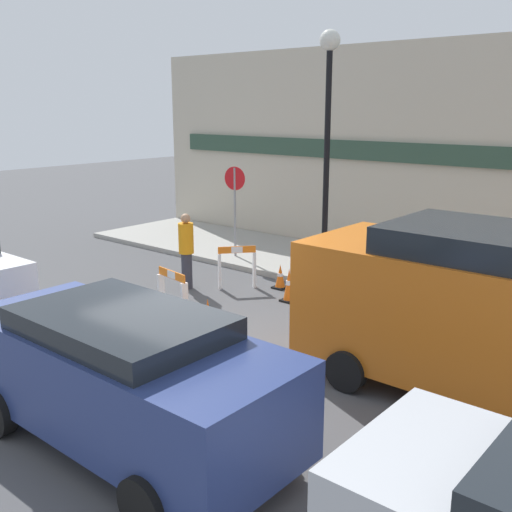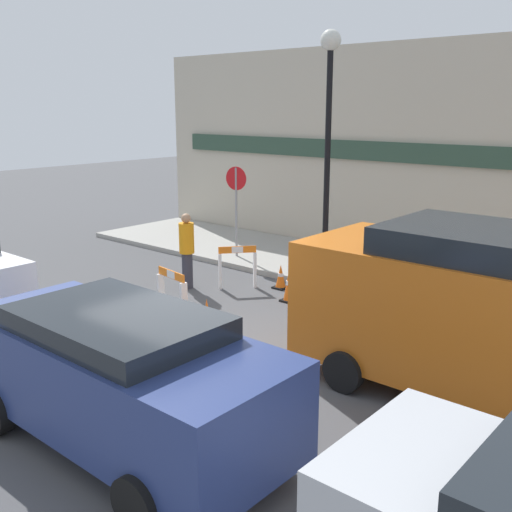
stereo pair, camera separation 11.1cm
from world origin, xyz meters
name	(u,v)px [view 1 (the left image)]	position (x,y,z in m)	size (l,w,h in m)	color
ground_plane	(191,360)	(0.00, 0.00, 0.00)	(60.00, 60.00, 0.00)	#4C4C4F
sidewalk_slab	(381,275)	(0.00, 6.21, 0.06)	(18.00, 3.43, 0.13)	#9E9B93
storefront_facade	(422,155)	(0.00, 8.00, 2.75)	(18.00, 0.22, 5.50)	#BCB29E
streetlamp_post	(328,124)	(-0.82, 4.99, 3.57)	(0.44, 0.44, 5.36)	black
stop_sign	(235,197)	(-3.70, 5.17, 1.69)	(0.59, 0.12, 2.33)	gray
barricade_0	(311,287)	(0.28, 2.91, 0.60)	(0.44, 0.75, 1.14)	white
barricade_1	(237,266)	(-2.04, 3.38, 0.52)	(0.64, 0.72, 0.95)	white
barricade_2	(172,295)	(-1.50, 0.98, 0.54)	(0.85, 0.26, 1.01)	white
traffic_cone_0	(289,286)	(-0.60, 3.38, 0.34)	(0.30, 0.30, 0.70)	black
traffic_cone_1	(280,277)	(-1.30, 3.98, 0.26)	(0.30, 0.30, 0.54)	black
traffic_cone_2	(208,319)	(-0.47, 0.87, 0.34)	(0.30, 0.30, 0.71)	black
person_worker	(186,248)	(-2.89, 2.66, 0.91)	(0.38, 0.38, 1.68)	#33333D
parked_car_1	(123,371)	(1.17, -2.19, 0.95)	(4.43, 1.92, 1.67)	navy
work_van	(495,310)	(4.07, 1.71, 1.30)	(5.28, 2.23, 2.39)	#D16619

